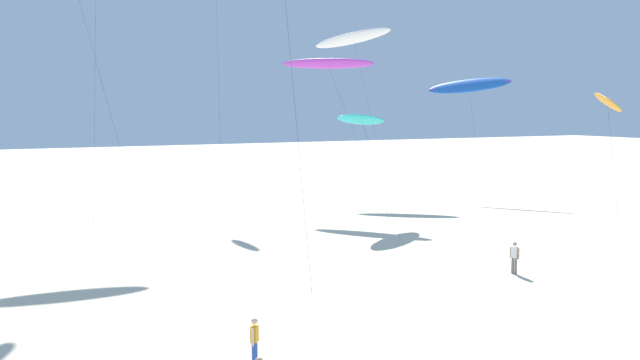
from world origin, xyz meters
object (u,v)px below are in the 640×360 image
flying_kite_6 (469,86)px  person_foreground_walker (514,256)px  flying_kite_4 (353,38)px  flying_kite_8 (607,102)px  flying_kite_5 (327,64)px  person_near_right (255,341)px  flying_kite_9 (362,120)px

flying_kite_6 → person_foreground_walker: flying_kite_6 is taller
flying_kite_4 → flying_kite_8: flying_kite_4 is taller
flying_kite_4 → flying_kite_5: flying_kite_4 is taller
person_foreground_walker → person_near_right: bearing=-159.8°
flying_kite_8 → person_foreground_walker: 18.93m
flying_kite_8 → flying_kite_9: bearing=144.0°
flying_kite_4 → flying_kite_5: bearing=-130.5°
flying_kite_5 → flying_kite_6: flying_kite_5 is taller
flying_kite_5 → flying_kite_8: (12.56, -17.14, -3.17)m
flying_kite_6 → flying_kite_9: size_ratio=1.14×
flying_kite_8 → flying_kite_9: (-13.62, 9.89, -1.25)m
flying_kite_8 → person_foreground_walker: flying_kite_8 is taller
flying_kite_8 → person_near_right: size_ratio=5.76×
person_foreground_walker → flying_kite_9: bearing=84.3°
flying_kite_8 → person_foreground_walker: size_ratio=6.00×
person_foreground_walker → person_near_right: (-16.28, -5.98, 0.04)m
flying_kite_4 → person_near_right: 50.09m
person_foreground_walker → flying_kite_8: bearing=27.1°
flying_kite_4 → flying_kite_6: flying_kite_4 is taller
flying_kite_8 → flying_kite_9: size_ratio=0.96×
flying_kite_4 → person_foreground_walker: (-10.49, -33.99, -14.04)m
flying_kite_6 → flying_kite_9: (-17.31, -9.23, -2.93)m
flying_kite_6 → flying_kite_5: bearing=-173.1°
person_foreground_walker → flying_kite_4: bearing=72.9°
person_near_right → person_foreground_walker: bearing=20.2°
flying_kite_4 → person_near_right: (-26.76, -39.96, -13.99)m
flying_kite_6 → person_foreground_walker: bearing=-125.3°
flying_kite_6 → person_near_right: flying_kite_6 is taller
flying_kite_4 → flying_kite_5: 12.21m
flying_kite_4 → flying_kite_8: (4.91, -26.11, -6.33)m
flying_kite_6 → flying_kite_8: size_ratio=1.18×
flying_kite_4 → flying_kite_9: bearing=-118.2°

